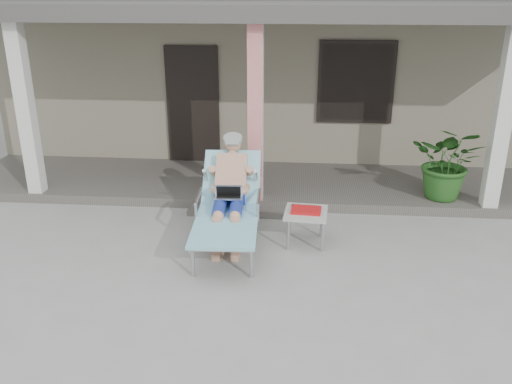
{
  "coord_description": "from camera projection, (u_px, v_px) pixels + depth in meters",
  "views": [
    {
      "loc": [
        0.67,
        -5.62,
        3.26
      ],
      "look_at": [
        0.14,
        0.6,
        0.85
      ],
      "focal_mm": 38.0,
      "sensor_mm": 36.0,
      "label": 1
    }
  ],
  "objects": [
    {
      "name": "porch_deck",
      "position": [
        260.0,
        184.0,
        9.21
      ],
      "size": [
        10.0,
        2.0,
        0.15
      ],
      "primitive_type": "cube",
      "color": "#605B56",
      "rests_on": "ground"
    },
    {
      "name": "potted_palm",
      "position": [
        449.0,
        162.0,
        8.2
      ],
      "size": [
        1.32,
        1.26,
        1.16
      ],
      "primitive_type": "imported",
      "rotation": [
        0.0,
        0.0,
        -0.43
      ],
      "color": "#26591E",
      "rests_on": "porch_deck"
    },
    {
      "name": "lounger",
      "position": [
        229.0,
        180.0,
        7.11
      ],
      "size": [
        0.89,
        2.14,
        1.37
      ],
      "rotation": [
        0.0,
        0.0,
        0.05
      ],
      "color": "#B7B7BC",
      "rests_on": "ground"
    },
    {
      "name": "porch_overhang",
      "position": [
        260.0,
        17.0,
        8.19
      ],
      "size": [
        10.0,
        2.3,
        2.85
      ],
      "color": "silver",
      "rests_on": "porch_deck"
    },
    {
      "name": "house",
      "position": [
        273.0,
        61.0,
        11.89
      ],
      "size": [
        10.4,
        5.4,
        3.3
      ],
      "color": "gray",
      "rests_on": "ground"
    },
    {
      "name": "porch_step",
      "position": [
        254.0,
        212.0,
        8.16
      ],
      "size": [
        2.0,
        0.3,
        0.07
      ],
      "primitive_type": "cube",
      "color": "#605B56",
      "rests_on": "ground"
    },
    {
      "name": "side_table",
      "position": [
        306.0,
        214.0,
        7.13
      ],
      "size": [
        0.59,
        0.59,
        0.5
      ],
      "rotation": [
        0.0,
        0.0,
        -0.08
      ],
      "color": "#B6B7B1",
      "rests_on": "ground"
    },
    {
      "name": "ground",
      "position": [
        240.0,
        276.0,
        6.45
      ],
      "size": [
        60.0,
        60.0,
        0.0
      ],
      "primitive_type": "plane",
      "color": "#9E9E99",
      "rests_on": "ground"
    }
  ]
}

